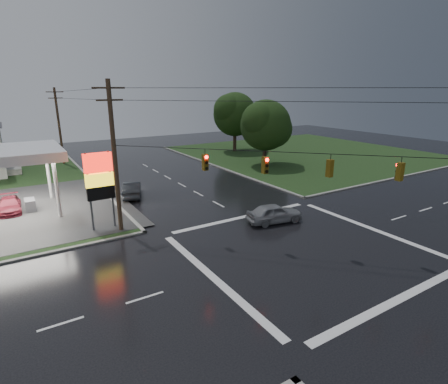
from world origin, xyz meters
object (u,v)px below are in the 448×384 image
utility_pole_nw (115,156)px  car_north (132,189)px  utility_pole_n (59,125)px  car_pump (10,205)px  tree_ne_near (266,125)px  car_crossing (274,213)px  pylon_sign (99,178)px  tree_ne_far (236,114)px

utility_pole_nw → car_north: 10.14m
utility_pole_nw → utility_pole_n: bearing=90.0°
car_pump → utility_pole_nw: bearing=-51.2°
utility_pole_n → tree_ne_near: size_ratio=1.17×
utility_pole_nw → utility_pole_n: 28.50m
car_north → car_crossing: 14.94m
tree_ne_near → pylon_sign: bearing=-155.0°
pylon_sign → utility_pole_nw: 2.22m
utility_pole_nw → car_crossing: size_ratio=2.43×
tree_ne_near → car_crossing: (-12.66, -17.26, -4.79)m
utility_pole_nw → tree_ne_near: utility_pole_nw is taller
utility_pole_nw → car_crossing: (10.98, -4.76, -4.95)m
car_crossing → tree_ne_far: bearing=-17.7°
utility_pole_nw → tree_ne_near: 26.74m
utility_pole_n → tree_ne_near: (23.64, -16.01, 0.09)m
utility_pole_n → tree_ne_far: (26.65, -4.01, 0.71)m
car_crossing → tree_ne_near: bearing=-25.8°
car_north → car_pump: size_ratio=1.08×
pylon_sign → car_north: 9.03m
tree_ne_near → utility_pole_nw: bearing=-152.1°
tree_ne_near → car_crossing: bearing=-126.3°
utility_pole_n → car_pump: size_ratio=2.43×
utility_pole_n → car_crossing: (10.98, -33.26, -4.70)m
pylon_sign → utility_pole_nw: size_ratio=0.55×
utility_pole_nw → car_north: (3.46, 8.15, -4.95)m
car_north → utility_pole_n: bearing=-60.7°
pylon_sign → utility_pole_n: (1.00, 27.50, 1.46)m
utility_pole_nw → tree_ne_near: bearing=27.9°
utility_pole_nw → tree_ne_near: (23.64, 12.49, -0.16)m
utility_pole_nw → car_pump: (-7.04, 9.22, -5.09)m
utility_pole_n → tree_ne_near: 28.55m
tree_ne_near → car_north: size_ratio=1.92×
pylon_sign → tree_ne_near: 27.23m
pylon_sign → tree_ne_near: size_ratio=0.67×
utility_pole_n → tree_ne_near: utility_pole_n is taller
pylon_sign → utility_pole_nw: utility_pole_nw is taller
tree_ne_far → car_pump: bearing=-155.6°
tree_ne_far → pylon_sign: bearing=-139.6°
pylon_sign → tree_ne_near: bearing=25.0°
car_crossing → car_pump: 22.81m
utility_pole_nw → car_crossing: 12.95m
tree_ne_near → car_pump: (-30.68, -3.27, -4.93)m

